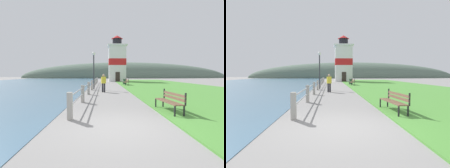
{
  "view_description": "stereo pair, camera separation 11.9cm",
  "coord_description": "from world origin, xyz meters",
  "views": [
    {
      "loc": [
        -0.48,
        -5.29,
        1.67
      ],
      "look_at": [
        0.55,
        17.59,
        0.3
      ],
      "focal_mm": 28.0,
      "sensor_mm": 36.0,
      "label": 1
    },
    {
      "loc": [
        -0.36,
        -5.3,
        1.67
      ],
      "look_at": [
        0.55,
        17.59,
        0.3
      ],
      "focal_mm": 28.0,
      "sensor_mm": 36.0,
      "label": 2
    }
  ],
  "objects": [
    {
      "name": "trash_bin",
      "position": [
        2.66,
        21.04,
        0.42
      ],
      "size": [
        0.54,
        0.54,
        0.84
      ],
      "color": "#2D5138",
      "rests_on": "ground_plane"
    },
    {
      "name": "grass_verge",
      "position": [
        7.82,
        16.22,
        0.03
      ],
      "size": [
        12.0,
        48.65,
        0.06
      ],
      "color": "#4C8E38",
      "rests_on": "ground_plane"
    },
    {
      "name": "distant_hillside",
      "position": [
        8.0,
        62.44,
        0.0
      ],
      "size": [
        80.0,
        16.0,
        12.0
      ],
      "color": "#566B5B",
      "rests_on": "ground_plane"
    },
    {
      "name": "person_strolling",
      "position": [
        -0.53,
        10.35,
        0.88
      ],
      "size": [
        0.45,
        0.34,
        1.63
      ],
      "rotation": [
        0.0,
        0.0,
        1.93
      ],
      "color": "#28282D",
      "rests_on": "ground_plane"
    },
    {
      "name": "park_bench_near",
      "position": [
        2.37,
        2.04,
        0.54
      ],
      "size": [
        0.64,
        1.98,
        0.94
      ],
      "rotation": [
        0.0,
        0.0,
        3.23
      ],
      "color": "brown",
      "rests_on": "ground_plane"
    },
    {
      "name": "ground_plane",
      "position": [
        0.0,
        0.0,
        0.0
      ],
      "size": [
        160.0,
        160.0,
        0.0
      ],
      "primitive_type": "plane",
      "color": "gray"
    },
    {
      "name": "seawall_railing",
      "position": [
        -1.72,
        14.29,
        0.57
      ],
      "size": [
        0.18,
        26.75,
        1.0
      ],
      "color": "#A8A399",
      "rests_on": "ground_plane"
    },
    {
      "name": "lighthouse",
      "position": [
        2.26,
        31.63,
        4.25
      ],
      "size": [
        4.01,
        4.01,
        9.66
      ],
      "color": "white",
      "rests_on": "ground_plane"
    },
    {
      "name": "lamp_post",
      "position": [
        -1.57,
        13.26,
        2.74
      ],
      "size": [
        0.36,
        0.36,
        3.96
      ],
      "color": "#333338",
      "rests_on": "ground_plane"
    },
    {
      "name": "park_bench_midway",
      "position": [
        2.64,
        19.29,
        0.54
      ],
      "size": [
        0.59,
        2.01,
        0.94
      ],
      "rotation": [
        0.0,
        0.0,
        3.2
      ],
      "color": "brown",
      "rests_on": "ground_plane"
    }
  ]
}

